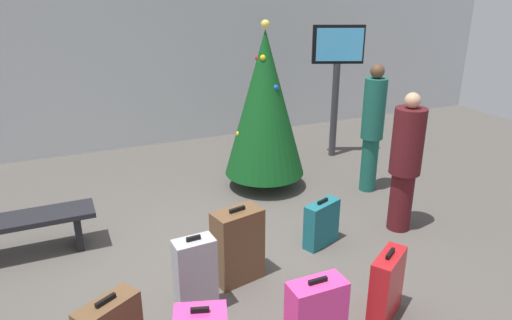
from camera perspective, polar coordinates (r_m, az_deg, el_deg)
name	(u,v)px	position (r m, az deg, el deg)	size (l,w,h in m)	color
ground_plane	(228,270)	(5.29, -3.38, -13.12)	(16.00, 16.00, 0.00)	#514C47
back_wall	(136,58)	(9.04, -14.28, 11.82)	(16.00, 0.20, 3.29)	#B7BCC1
holiday_tree	(265,104)	(6.87, 1.07, 6.75)	(1.19, 1.19, 2.46)	#4C3319
flight_info_kiosk	(337,67)	(8.28, 9.75, 11.02)	(0.83, 0.41, 2.28)	#333338
waiting_bench	(16,228)	(5.97, -26.97, -7.27)	(1.69, 0.44, 0.48)	black
traveller_0	(406,160)	(5.99, 17.59, -0.05)	(0.45, 0.45, 1.75)	#4C1419
traveller_1	(373,125)	(7.02, 13.88, 4.06)	(0.44, 0.44, 1.89)	#19594C
suitcase_0	(316,314)	(4.22, 7.25, -17.97)	(0.49, 0.24, 0.67)	#E5388C
suitcase_1	(238,246)	(4.94, -2.21, -10.29)	(0.55, 0.38, 0.83)	brown
suitcase_2	(386,286)	(4.63, 15.46, -14.49)	(0.50, 0.41, 0.70)	#B2191E
suitcase_4	(195,276)	(4.54, -7.32, -13.76)	(0.39, 0.23, 0.81)	#9EA0A5
suitcase_5	(321,224)	(5.66, 7.90, -7.61)	(0.50, 0.33, 0.59)	#19606B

